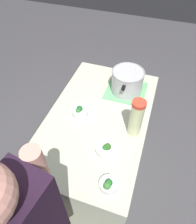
% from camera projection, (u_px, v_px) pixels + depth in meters
% --- Properties ---
extents(ground_plane, '(8.00, 8.00, 0.00)m').
position_uv_depth(ground_plane, '(98.00, 172.00, 2.26)').
color(ground_plane, '#49474A').
extents(counter_slab, '(1.25, 0.74, 0.92)m').
position_uv_depth(counter_slab, '(98.00, 149.00, 1.92)').
color(counter_slab, beige).
rests_on(counter_slab, ground_plane).
extents(dish_cloth, '(0.31, 0.33, 0.01)m').
position_uv_depth(dish_cloth, '(126.00, 90.00, 1.77)').
color(dish_cloth, '#6BBB7A').
rests_on(dish_cloth, counter_slab).
extents(cooking_pot, '(0.33, 0.26, 0.19)m').
position_uv_depth(cooking_pot, '(127.00, 81.00, 1.69)').
color(cooking_pot, '#B7B7BC').
rests_on(cooking_pot, dish_cloth).
extents(lemonade_pitcher, '(0.09, 0.09, 0.30)m').
position_uv_depth(lemonade_pitcher, '(136.00, 118.00, 1.37)').
color(lemonade_pitcher, beige).
rests_on(lemonade_pitcher, counter_slab).
extents(broccoli_bowl_front, '(0.13, 0.13, 0.08)m').
position_uv_depth(broccoli_bowl_front, '(80.00, 111.00, 1.58)').
color(broccoli_bowl_front, silver).
rests_on(broccoli_bowl_front, counter_slab).
extents(broccoli_bowl_center, '(0.11, 0.11, 0.07)m').
position_uv_depth(broccoli_bowl_center, '(108.00, 184.00, 1.20)').
color(broccoli_bowl_center, silver).
rests_on(broccoli_bowl_center, counter_slab).
extents(broccoli_bowl_back, '(0.13, 0.13, 0.07)m').
position_uv_depth(broccoli_bowl_back, '(106.00, 148.00, 1.36)').
color(broccoli_bowl_back, silver).
rests_on(broccoli_bowl_back, counter_slab).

